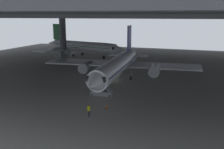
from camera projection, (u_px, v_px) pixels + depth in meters
name	position (u px, v px, depth m)	size (l,w,h in m)	color
ground_plane	(114.00, 80.00, 53.36)	(110.00, 110.00, 0.00)	gray
hangar_structure	(133.00, 11.00, 63.02)	(121.00, 99.00, 14.24)	#4C4F54
airplane_main	(118.00, 66.00, 51.35)	(31.88, 32.93, 10.46)	white
boarding_stairs	(101.00, 91.00, 43.39)	(4.10, 1.80, 4.45)	slate
crew_worker_near_nose	(89.00, 110.00, 33.96)	(0.31, 0.53, 1.72)	#232838
crew_worker_by_stairs	(108.00, 85.00, 45.65)	(0.40, 0.44, 1.75)	#232838
airplane_distant	(82.00, 46.00, 83.14)	(30.50, 30.01, 9.91)	white
traffic_cone_orange	(107.00, 106.00, 37.26)	(0.36, 0.36, 0.60)	black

